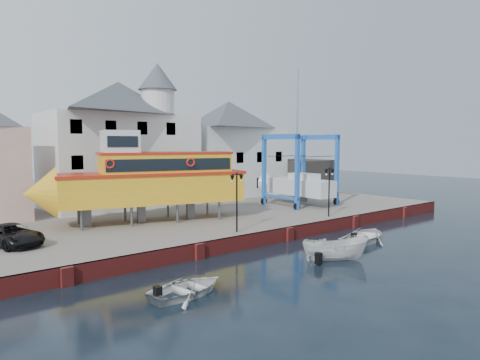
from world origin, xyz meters
TOP-DOWN VIEW (x-y plane):
  - ground at (0.00, 0.00)m, footprint 140.00×140.00m
  - hardstanding at (0.00, 11.00)m, footprint 44.00×22.00m
  - quay_wall at (-0.00, 0.10)m, footprint 44.00×0.47m
  - building_white_main at (-4.87, 18.39)m, footprint 14.00×8.30m
  - building_white_right at (9.00, 19.00)m, footprint 12.00×8.00m
  - shed_dark at (19.00, 17.00)m, footprint 8.00×7.00m
  - lamp_post_left at (-4.00, 1.20)m, footprint 1.12×0.32m
  - lamp_post_right at (6.00, 1.20)m, footprint 1.12×0.32m
  - tour_boat at (-7.51, 8.80)m, footprint 16.94×7.92m
  - travel_lift at (9.37, 8.44)m, footprint 6.45×9.05m
  - van at (-17.16, 6.74)m, footprint 3.49×5.18m
  - motorboat_a at (-1.57, -5.55)m, footprint 4.42×3.61m
  - motorboat_b at (4.70, -3.49)m, footprint 5.44×4.55m
  - motorboat_d at (-11.88, -4.89)m, footprint 4.39×3.38m

SIDE VIEW (x-z plane):
  - ground at x=0.00m, z-range 0.00..0.00m
  - motorboat_a at x=-1.57m, z-range -0.82..0.82m
  - motorboat_b at x=4.70m, z-range -0.48..0.48m
  - motorboat_d at x=-11.88m, z-range -0.42..0.42m
  - hardstanding at x=0.00m, z-range 0.00..1.00m
  - quay_wall at x=0.00m, z-range 0.00..1.00m
  - van at x=-17.16m, z-range 1.00..2.32m
  - shed_dark at x=19.00m, z-range 1.00..5.00m
  - travel_lift at x=9.37m, z-range -3.54..10.08m
  - lamp_post_left at x=-4.00m, z-range 2.07..6.27m
  - lamp_post_right at x=6.00m, z-range 2.07..6.27m
  - tour_boat at x=-7.51m, z-range 0.80..7.98m
  - building_white_right at x=9.00m, z-range 1.00..12.20m
  - building_white_main at x=-4.87m, z-range 0.34..14.34m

